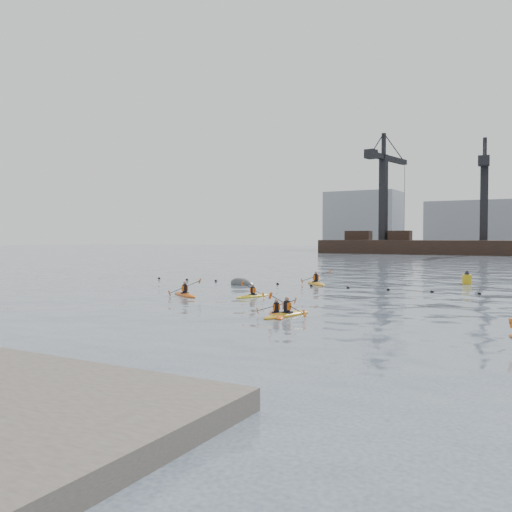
% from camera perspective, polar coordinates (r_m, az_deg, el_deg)
% --- Properties ---
extents(ground, '(400.00, 400.00, 0.00)m').
position_cam_1_polar(ground, '(21.81, -13.49, -8.03)').
color(ground, '#3A4854').
rests_on(ground, ground).
extents(float_line, '(33.24, 0.73, 0.24)m').
position_cam_1_polar(float_line, '(41.30, 7.83, -3.23)').
color(float_line, black).
rests_on(float_line, ground).
extents(barge_pier, '(72.00, 19.30, 29.50)m').
position_cam_1_polar(barge_pier, '(126.59, 22.72, 0.99)').
color(barge_pier, black).
rests_on(barge_pier, ground).
extents(skyline, '(141.00, 28.00, 22.00)m').
position_cam_1_polar(skyline, '(166.53, 25.23, 3.69)').
color(skyline, gray).
rests_on(skyline, ground).
extents(kayaker_0, '(2.08, 2.69, 0.99)m').
position_cam_1_polar(kayaker_0, '(26.17, 2.16, -6.11)').
color(kayaker_0, '#E15C15').
rests_on(kayaker_0, ground).
extents(kayaker_1, '(2.23, 3.35, 1.21)m').
position_cam_1_polar(kayaker_1, '(26.07, 3.27, -6.11)').
color(kayaker_1, gold).
rests_on(kayaker_1, ground).
extents(kayaker_2, '(3.14, 2.29, 1.21)m').
position_cam_1_polar(kayaker_2, '(35.29, -7.50, -4.00)').
color(kayaker_2, '#CD5713').
rests_on(kayaker_2, ground).
extents(kayaker_3, '(1.95, 2.93, 1.06)m').
position_cam_1_polar(kayaker_3, '(34.23, -0.34, -4.19)').
color(kayaker_3, yellow).
rests_on(kayaker_3, ground).
extents(kayaker_5, '(2.99, 3.23, 1.30)m').
position_cam_1_polar(kayaker_5, '(43.70, 6.32, -2.83)').
color(kayaker_5, orange).
rests_on(kayaker_5, ground).
extents(mooring_buoy, '(2.35, 1.42, 1.45)m').
position_cam_1_polar(mooring_buoy, '(42.86, -1.42, -3.06)').
color(mooring_buoy, '#383A3C').
rests_on(mooring_buoy, ground).
extents(nav_buoy, '(0.71, 0.71, 1.30)m').
position_cam_1_polar(nav_buoy, '(46.78, 21.32, -2.29)').
color(nav_buoy, '#BA8A12').
rests_on(nav_buoy, ground).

